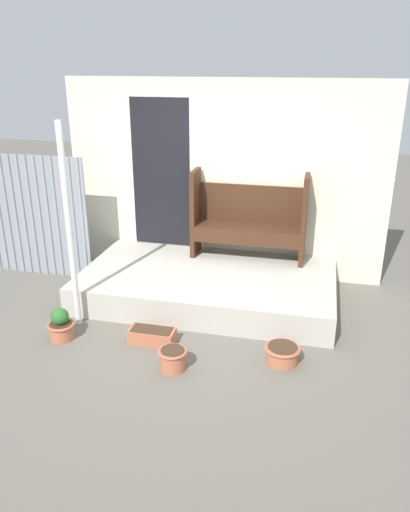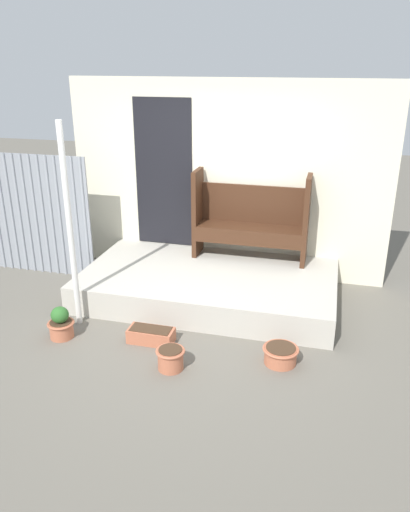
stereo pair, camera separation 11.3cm
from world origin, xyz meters
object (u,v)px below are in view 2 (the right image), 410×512
support_post (70,229)px  bench (251,217)px  flower_pot_middle (171,358)px  flower_pot_left (61,324)px  flower_pot_right (280,354)px  planter_box_rect (151,335)px

support_post → bench: (1.68, 1.64, -0.23)m
support_post → flower_pot_middle: (1.30, -0.61, -1.01)m
flower_pot_left → flower_pot_right: (2.35, 0.10, -0.06)m
flower_pot_left → flower_pot_middle: 1.35m
support_post → flower_pot_right: (2.32, -0.24, -1.03)m
bench → flower_pot_left: (-1.70, -1.98, -0.74)m
flower_pot_left → support_post: bearing=85.6°
support_post → planter_box_rect: bearing=-11.4°
bench → flower_pot_left: bench is taller
flower_pot_middle → flower_pot_right: size_ratio=0.80×
bench → flower_pot_right: bearing=-71.0°
flower_pot_left → flower_pot_right: flower_pot_left is taller
bench → support_post: bearing=-135.7°
bench → flower_pot_right: bench is taller
support_post → planter_box_rect: support_post is taller
flower_pot_right → support_post: bearing=174.1°
flower_pot_middle → flower_pot_right: 1.09m
flower_pot_middle → bench: bearing=80.5°
planter_box_rect → bench: bearing=68.2°
support_post → flower_pot_middle: size_ratio=7.84×
support_post → flower_pot_middle: support_post is taller
flower_pot_middle → flower_pot_right: bearing=19.8°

